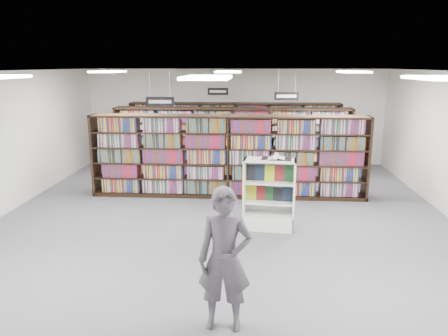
# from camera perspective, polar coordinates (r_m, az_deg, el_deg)

# --- Properties ---
(floor) EXTENTS (12.00, 12.00, 0.00)m
(floor) POSITION_cam_1_polar(r_m,az_deg,el_deg) (9.49, -0.14, -7.17)
(floor) COLOR #4D4D51
(floor) RESTS_ON ground
(ceiling) EXTENTS (10.00, 12.00, 0.10)m
(ceiling) POSITION_cam_1_polar(r_m,az_deg,el_deg) (8.90, -0.15, 12.52)
(ceiling) COLOR white
(ceiling) RESTS_ON wall_back
(wall_back) EXTENTS (10.00, 0.10, 3.20)m
(wall_back) POSITION_cam_1_polar(r_m,az_deg,el_deg) (14.99, 1.44, 6.71)
(wall_back) COLOR white
(wall_back) RESTS_ON ground
(wall_front) EXTENTS (10.00, 0.10, 3.20)m
(wall_front) POSITION_cam_1_polar(r_m,az_deg,el_deg) (3.41, -7.41, -17.20)
(wall_front) COLOR white
(wall_front) RESTS_ON ground
(bookshelf_row_near) EXTENTS (7.00, 0.60, 2.10)m
(bookshelf_row_near) POSITION_cam_1_polar(r_m,az_deg,el_deg) (11.13, 0.56, 1.52)
(bookshelf_row_near) COLOR black
(bookshelf_row_near) RESTS_ON floor
(bookshelf_row_mid) EXTENTS (7.00, 0.60, 2.10)m
(bookshelf_row_mid) POSITION_cam_1_polar(r_m,az_deg,el_deg) (13.09, 1.06, 3.31)
(bookshelf_row_mid) COLOR black
(bookshelf_row_mid) RESTS_ON floor
(bookshelf_row_far) EXTENTS (7.00, 0.60, 2.10)m
(bookshelf_row_far) POSITION_cam_1_polar(r_m,az_deg,el_deg) (14.76, 1.38, 4.45)
(bookshelf_row_far) COLOR black
(bookshelf_row_far) RESTS_ON floor
(aisle_sign_left) EXTENTS (0.65, 0.02, 0.80)m
(aisle_sign_left) POSITION_cam_1_polar(r_m,az_deg,el_deg) (10.13, -8.35, 8.69)
(aisle_sign_left) COLOR #B2B2B7
(aisle_sign_left) RESTS_ON ceiling
(aisle_sign_right) EXTENTS (0.65, 0.02, 0.80)m
(aisle_sign_right) POSITION_cam_1_polar(r_m,az_deg,el_deg) (11.93, 8.16, 9.38)
(aisle_sign_right) COLOR #B2B2B7
(aisle_sign_right) RESTS_ON ceiling
(aisle_sign_center) EXTENTS (0.65, 0.02, 0.80)m
(aisle_sign_center) POSITION_cam_1_polar(r_m,az_deg,el_deg) (13.94, -0.80, 10.05)
(aisle_sign_center) COLOR #B2B2B7
(aisle_sign_center) RESTS_ON ceiling
(troffer_front_center) EXTENTS (0.60, 1.20, 0.04)m
(troffer_front_center) POSITION_cam_1_polar(r_m,az_deg,el_deg) (5.91, -2.19, 11.72)
(troffer_front_center) COLOR white
(troffer_front_center) RESTS_ON ceiling
(troffer_front_right) EXTENTS (0.60, 1.20, 0.04)m
(troffer_front_right) POSITION_cam_1_polar(r_m,az_deg,el_deg) (6.34, 26.39, 10.49)
(troffer_front_right) COLOR white
(troffer_front_right) RESTS_ON ceiling
(troffer_back_left) EXTENTS (0.60, 1.20, 0.04)m
(troffer_back_left) POSITION_cam_1_polar(r_m,az_deg,el_deg) (11.46, -14.92, 12.06)
(troffer_back_left) COLOR white
(troffer_back_left) RESTS_ON ceiling
(troffer_back_center) EXTENTS (0.60, 1.20, 0.04)m
(troffer_back_center) POSITION_cam_1_polar(r_m,az_deg,el_deg) (10.89, 0.59, 12.46)
(troffer_back_center) COLOR white
(troffer_back_center) RESTS_ON ceiling
(troffer_back_right) EXTENTS (0.60, 1.20, 0.04)m
(troffer_back_right) POSITION_cam_1_polar(r_m,az_deg,el_deg) (11.13, 16.55, 11.94)
(troffer_back_right) COLOR white
(troffer_back_right) RESTS_ON ceiling
(endcap_display) EXTENTS (1.09, 0.62, 1.47)m
(endcap_display) POSITION_cam_1_polar(r_m,az_deg,el_deg) (9.13, 5.90, -4.82)
(endcap_display) COLOR white
(endcap_display) RESTS_ON floor
(open_book) EXTENTS (0.63, 0.42, 0.13)m
(open_book) POSITION_cam_1_polar(r_m,az_deg,el_deg) (8.89, 6.84, 1.38)
(open_book) COLOR black
(open_book) RESTS_ON endcap_display
(shopper) EXTENTS (0.70, 0.47, 1.88)m
(shopper) POSITION_cam_1_polar(r_m,az_deg,el_deg) (5.60, 0.10, -11.89)
(shopper) COLOR #4A444E
(shopper) RESTS_ON floor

